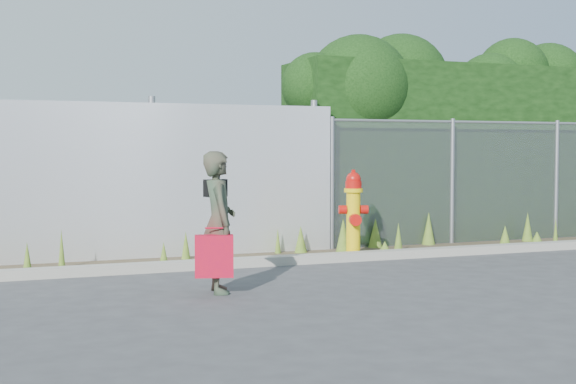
# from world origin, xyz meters

# --- Properties ---
(ground) EXTENTS (80.00, 80.00, 0.00)m
(ground) POSITION_xyz_m (0.00, 0.00, 0.00)
(ground) COLOR #393A3C
(ground) RESTS_ON ground
(curb) EXTENTS (16.00, 0.22, 0.12)m
(curb) POSITION_xyz_m (0.00, 1.80, 0.06)
(curb) COLOR gray
(curb) RESTS_ON ground
(weed_strip) EXTENTS (16.00, 1.31, 0.54)m
(weed_strip) POSITION_xyz_m (0.71, 2.48, 0.13)
(weed_strip) COLOR #413525
(weed_strip) RESTS_ON ground
(corrugated_fence) EXTENTS (8.50, 0.21, 2.30)m
(corrugated_fence) POSITION_xyz_m (-3.25, 3.01, 1.10)
(corrugated_fence) COLOR silver
(corrugated_fence) RESTS_ON ground
(chainlink_fence) EXTENTS (6.50, 0.07, 2.05)m
(chainlink_fence) POSITION_xyz_m (4.25, 3.00, 1.03)
(chainlink_fence) COLOR gray
(chainlink_fence) RESTS_ON ground
(hedge) EXTENTS (7.61, 2.14, 3.61)m
(hedge) POSITION_xyz_m (4.28, 4.03, 1.98)
(hedge) COLOR black
(hedge) RESTS_ON ground
(fire_hydrant) EXTENTS (0.42, 0.38, 1.26)m
(fire_hydrant) POSITION_xyz_m (0.99, 2.12, 0.61)
(fire_hydrant) COLOR yellow
(fire_hydrant) RESTS_ON ground
(woman) EXTENTS (0.43, 0.60, 1.53)m
(woman) POSITION_xyz_m (-1.61, 0.09, 0.76)
(woman) COLOR #0F603F
(woman) RESTS_ON ground
(red_tote_bag) EXTENTS (0.40, 0.15, 0.53)m
(red_tote_bag) POSITION_xyz_m (-1.72, -0.09, 0.42)
(red_tote_bag) COLOR #AC0928
(black_shoulder_bag) EXTENTS (0.26, 0.11, 0.19)m
(black_shoulder_bag) POSITION_xyz_m (-1.58, 0.33, 1.12)
(black_shoulder_bag) COLOR black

